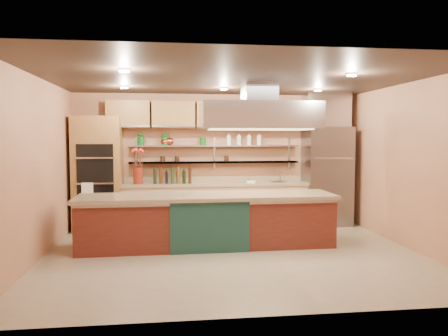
{
  "coord_description": "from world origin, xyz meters",
  "views": [
    {
      "loc": [
        -1.0,
        -6.86,
        1.88
      ],
      "look_at": [
        -0.02,
        1.0,
        1.32
      ],
      "focal_mm": 35.0,
      "sensor_mm": 36.0,
      "label": 1
    }
  ],
  "objects": [
    {
      "name": "refrigerator",
      "position": [
        2.35,
        2.14,
        1.05
      ],
      "size": [
        0.95,
        0.72,
        2.1
      ],
      "primitive_type": "cube",
      "color": "slate",
      "rests_on": "floor"
    },
    {
      "name": "floor",
      "position": [
        0.0,
        0.0,
        -0.01
      ],
      "size": [
        6.0,
        5.0,
        0.02
      ],
      "primitive_type": "cube",
      "color": "gray",
      "rests_on": "ground"
    },
    {
      "name": "flower_vase",
      "position": [
        -1.65,
        2.15,
        1.1
      ],
      "size": [
        0.25,
        0.25,
        0.33
      ],
      "primitive_type": "cylinder",
      "rotation": [
        0.0,
        0.0,
        0.43
      ],
      "color": "maroon",
      "rests_on": "back_counter"
    },
    {
      "name": "wall_shelf_upper",
      "position": [
        -0.05,
        2.37,
        1.7
      ],
      "size": [
        3.6,
        0.26,
        0.03
      ],
      "primitive_type": "cube",
      "color": "#B2B3B9",
      "rests_on": "wall_back"
    },
    {
      "name": "ceiling_downlights",
      "position": [
        0.0,
        0.2,
        2.77
      ],
      "size": [
        4.0,
        2.8,
        0.02
      ],
      "primitive_type": "cube",
      "color": "#FFE5A5",
      "rests_on": "ceiling"
    },
    {
      "name": "wall_left",
      "position": [
        -3.0,
        0.0,
        1.4
      ],
      "size": [
        0.04,
        5.0,
        2.8
      ],
      "primitive_type": "cube",
      "color": "#AD7451",
      "rests_on": "floor"
    },
    {
      "name": "ceiling",
      "position": [
        0.0,
        0.0,
        2.8
      ],
      "size": [
        6.0,
        5.0,
        0.02
      ],
      "primitive_type": "cube",
      "color": "black",
      "rests_on": "wall_back"
    },
    {
      "name": "copper_kettle",
      "position": [
        -1.01,
        2.37,
        1.8
      ],
      "size": [
        0.23,
        0.23,
        0.16
      ],
      "primitive_type": "ellipsoid",
      "rotation": [
        0.0,
        0.0,
        0.15
      ],
      "color": "#BE4C2B",
      "rests_on": "wall_shelf_upper"
    },
    {
      "name": "oil_bottle_cluster",
      "position": [
        -0.95,
        2.15,
        1.06
      ],
      "size": [
        0.87,
        0.46,
        0.27
      ],
      "primitive_type": "cube",
      "rotation": [
        0.0,
        0.0,
        0.29
      ],
      "color": "black",
      "rests_on": "back_counter"
    },
    {
      "name": "range_hood",
      "position": [
        0.53,
        0.54,
        2.25
      ],
      "size": [
        2.0,
        1.0,
        0.45
      ],
      "primitive_type": "cube",
      "color": "#B2B3B9",
      "rests_on": "ceiling"
    },
    {
      "name": "oven_stack",
      "position": [
        -2.45,
        2.18,
        1.15
      ],
      "size": [
        0.95,
        0.64,
        2.3
      ],
      "primitive_type": "cube",
      "color": "olive",
      "rests_on": "floor"
    },
    {
      "name": "green_canister",
      "position": [
        -0.3,
        2.37,
        1.79
      ],
      "size": [
        0.14,
        0.14,
        0.16
      ],
      "primitive_type": "cylinder",
      "rotation": [
        0.0,
        0.0,
        0.05
      ],
      "color": "#114F17",
      "rests_on": "wall_shelf_upper"
    },
    {
      "name": "kitchen_scale",
      "position": [
        0.69,
        2.15,
        0.98
      ],
      "size": [
        0.19,
        0.16,
        0.1
      ],
      "primitive_type": "cube",
      "rotation": [
        0.0,
        0.0,
        0.18
      ],
      "color": "white",
      "rests_on": "back_counter"
    },
    {
      "name": "back_counter",
      "position": [
        -0.05,
        2.2,
        0.47
      ],
      "size": [
        3.84,
        0.64,
        0.93
      ],
      "primitive_type": "cube",
      "color": "tan",
      "rests_on": "floor"
    },
    {
      "name": "island",
      "position": [
        -0.37,
        0.54,
        0.45
      ],
      "size": [
        4.32,
        1.01,
        0.9
      ],
      "primitive_type": "cube",
      "rotation": [
        0.0,
        0.0,
        0.02
      ],
      "color": "maroon",
      "rests_on": "floor"
    },
    {
      "name": "wall_shelf_lower",
      "position": [
        -0.05,
        2.37,
        1.35
      ],
      "size": [
        3.6,
        0.26,
        0.03
      ],
      "primitive_type": "cube",
      "color": "#B2B3B9",
      "rests_on": "wall_back"
    },
    {
      "name": "upper_cabinets",
      "position": [
        0.0,
        2.32,
        2.35
      ],
      "size": [
        4.6,
        0.36,
        0.55
      ],
      "primitive_type": "cube",
      "color": "olive",
      "rests_on": "wall_back"
    },
    {
      "name": "wall_back",
      "position": [
        0.0,
        2.5,
        1.4
      ],
      "size": [
        6.0,
        0.04,
        2.8
      ],
      "primitive_type": "cube",
      "color": "#AD7451",
      "rests_on": "floor"
    },
    {
      "name": "wall_front",
      "position": [
        0.0,
        -2.5,
        1.4
      ],
      "size": [
        6.0,
        0.04,
        2.8
      ],
      "primitive_type": "cube",
      "color": "#AD7451",
      "rests_on": "floor"
    },
    {
      "name": "bar_faucet",
      "position": [
        1.35,
        2.25,
        1.03
      ],
      "size": [
        0.03,
        0.03,
        0.21
      ],
      "primitive_type": "cylinder",
      "rotation": [
        0.0,
        0.0,
        -0.1
      ],
      "color": "silver",
      "rests_on": "back_counter"
    },
    {
      "name": "wall_right",
      "position": [
        3.0,
        0.0,
        1.4
      ],
      "size": [
        0.04,
        5.0,
        2.8
      ],
      "primitive_type": "cube",
      "color": "#AD7451",
      "rests_on": "floor"
    }
  ]
}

